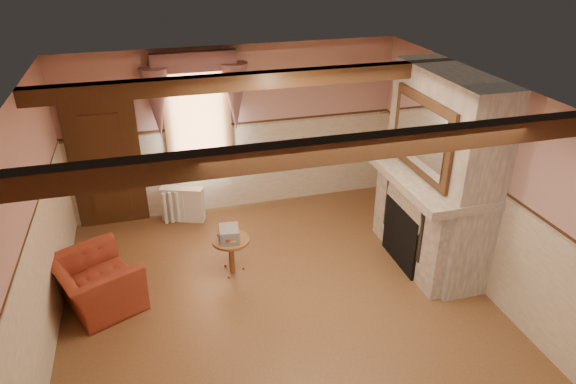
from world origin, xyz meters
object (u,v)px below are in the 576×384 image
object	(u,v)px
bowl	(420,163)
oil_lamp	(420,155)
radiator	(183,204)
side_table	(232,255)
mantel_clock	(409,150)
armchair	(97,283)

from	to	relation	value
bowl	oil_lamp	size ratio (longest dim) A/B	1.14
radiator	bowl	bearing A→B (deg)	-9.18
side_table	radiator	xyz separation A→B (m)	(-0.52, 1.68, 0.02)
oil_lamp	mantel_clock	bearing A→B (deg)	90.00
bowl	radiator	bearing A→B (deg)	150.13
radiator	mantel_clock	size ratio (longest dim) A/B	2.92
side_table	oil_lamp	xyz separation A→B (m)	(2.71, -0.14, 1.29)
radiator	oil_lamp	world-z (taller)	oil_lamp
bowl	oil_lamp	world-z (taller)	oil_lamp
bowl	mantel_clock	size ratio (longest dim) A/B	1.33
side_table	mantel_clock	world-z (taller)	mantel_clock
armchair	radiator	size ratio (longest dim) A/B	1.52
bowl	mantel_clock	bearing A→B (deg)	90.00
armchair	side_table	world-z (taller)	armchair
side_table	bowl	world-z (taller)	bowl
side_table	armchair	bearing A→B (deg)	-171.67
bowl	mantel_clock	distance (m)	0.36
side_table	radiator	distance (m)	1.76
armchair	bowl	size ratio (longest dim) A/B	3.32
armchair	bowl	distance (m)	4.63
oil_lamp	radiator	bearing A→B (deg)	150.64
armchair	mantel_clock	size ratio (longest dim) A/B	4.42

